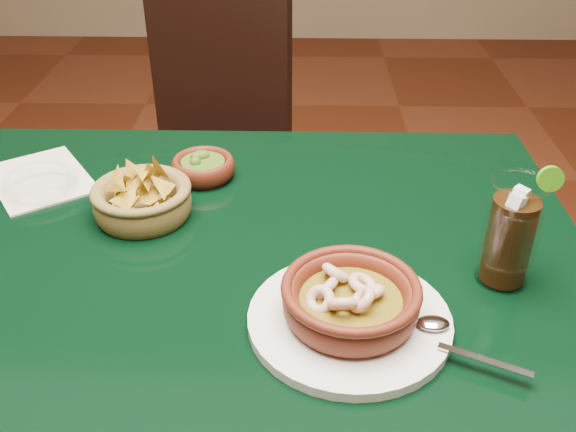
{
  "coord_description": "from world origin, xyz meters",
  "views": [
    {
      "loc": [
        0.16,
        -0.81,
        1.32
      ],
      "look_at": [
        0.14,
        -0.02,
        0.81
      ],
      "focal_mm": 40.0,
      "sensor_mm": 36.0,
      "label": 1
    }
  ],
  "objects_px": {
    "dining_table": "(203,290)",
    "shrimp_plate": "(350,305)",
    "dining_chair": "(200,162)",
    "chip_basket": "(142,200)",
    "cola_drink": "(510,234)"
  },
  "relations": [
    {
      "from": "shrimp_plate",
      "to": "dining_chair",
      "type": "bearing_deg",
      "value": 110.64
    },
    {
      "from": "dining_chair",
      "to": "cola_drink",
      "type": "relative_size",
      "value": 5.18
    },
    {
      "from": "shrimp_plate",
      "to": "cola_drink",
      "type": "bearing_deg",
      "value": 24.28
    },
    {
      "from": "chip_basket",
      "to": "dining_table",
      "type": "bearing_deg",
      "value": -35.75
    },
    {
      "from": "dining_table",
      "to": "shrimp_plate",
      "type": "height_order",
      "value": "shrimp_plate"
    },
    {
      "from": "dining_chair",
      "to": "shrimp_plate",
      "type": "height_order",
      "value": "dining_chair"
    },
    {
      "from": "shrimp_plate",
      "to": "chip_basket",
      "type": "xyz_separation_m",
      "value": [
        -0.32,
        0.26,
        -0.0
      ]
    },
    {
      "from": "dining_chair",
      "to": "cola_drink",
      "type": "height_order",
      "value": "dining_chair"
    },
    {
      "from": "chip_basket",
      "to": "shrimp_plate",
      "type": "bearing_deg",
      "value": -38.49
    },
    {
      "from": "chip_basket",
      "to": "cola_drink",
      "type": "height_order",
      "value": "cola_drink"
    },
    {
      "from": "dining_chair",
      "to": "cola_drink",
      "type": "bearing_deg",
      "value": -54.91
    },
    {
      "from": "dining_table",
      "to": "chip_basket",
      "type": "bearing_deg",
      "value": 144.25
    },
    {
      "from": "chip_basket",
      "to": "dining_chair",
      "type": "bearing_deg",
      "value": 91.22
    },
    {
      "from": "dining_table",
      "to": "dining_chair",
      "type": "bearing_deg",
      "value": 99.02
    },
    {
      "from": "dining_table",
      "to": "cola_drink",
      "type": "xyz_separation_m",
      "value": [
        0.44,
        -0.09,
        0.18
      ]
    }
  ]
}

